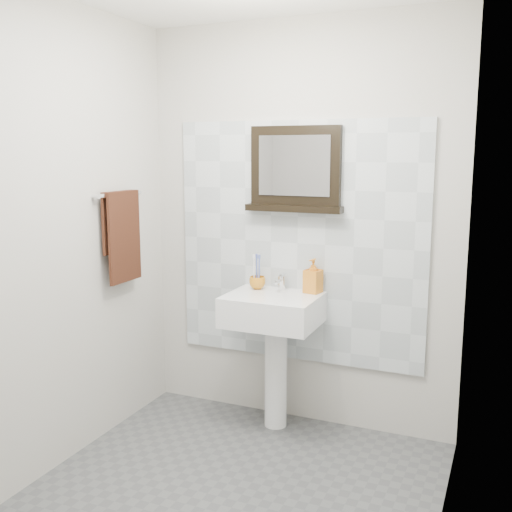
{
  "coord_description": "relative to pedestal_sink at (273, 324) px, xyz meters",
  "views": [
    {
      "loc": [
        1.22,
        -2.39,
        1.71
      ],
      "look_at": [
        -0.05,
        0.55,
        1.15
      ],
      "focal_mm": 42.0,
      "sensor_mm": 36.0,
      "label": 1
    }
  ],
  "objects": [
    {
      "name": "floor",
      "position": [
        0.08,
        -0.87,
        -0.68
      ],
      "size": [
        2.0,
        2.2,
        0.01
      ],
      "primitive_type": "cube",
      "color": "#4F5154",
      "rests_on": "ground"
    },
    {
      "name": "left_wall",
      "position": [
        -0.92,
        -0.87,
        0.57
      ],
      "size": [
        0.01,
        2.2,
        2.5
      ],
      "primitive_type": "cube",
      "color": "#B8B5AF",
      "rests_on": "ground"
    },
    {
      "name": "towel_bar",
      "position": [
        -0.87,
        -0.3,
        0.78
      ],
      "size": [
        0.07,
        0.4,
        0.03
      ],
      "color": "silver",
      "rests_on": "left_wall"
    },
    {
      "name": "soap_dispenser",
      "position": [
        0.2,
        0.14,
        0.29
      ],
      "size": [
        0.11,
        0.11,
        0.21
      ],
      "primitive_type": "imported",
      "rotation": [
        0.0,
        0.0,
        -0.2
      ],
      "color": "#D05718",
      "rests_on": "pedestal_sink"
    },
    {
      "name": "framed_mirror",
      "position": [
        0.06,
        0.19,
        0.92
      ],
      "size": [
        0.61,
        0.11,
        0.51
      ],
      "color": "black",
      "rests_on": "back_wall"
    },
    {
      "name": "toothbrushes",
      "position": [
        -0.15,
        0.11,
        0.31
      ],
      "size": [
        0.05,
        0.04,
        0.21
      ],
      "color": "white",
      "rests_on": "toothbrush_cup"
    },
    {
      "name": "hand_towel",
      "position": [
        -0.86,
        -0.3,
        0.57
      ],
      "size": [
        0.06,
        0.3,
        0.55
      ],
      "color": "black",
      "rests_on": "towel_bar"
    },
    {
      "name": "back_wall",
      "position": [
        0.08,
        0.23,
        0.57
      ],
      "size": [
        2.0,
        0.01,
        2.5
      ],
      "primitive_type": "cube",
      "color": "#B8B5AF",
      "rests_on": "ground"
    },
    {
      "name": "front_wall",
      "position": [
        0.08,
        -1.97,
        0.57
      ],
      "size": [
        2.0,
        0.01,
        2.5
      ],
      "primitive_type": "cube",
      "color": "#B8B5AF",
      "rests_on": "ground"
    },
    {
      "name": "pedestal_sink",
      "position": [
        0.0,
        0.0,
        0.0
      ],
      "size": [
        0.55,
        0.44,
        0.96
      ],
      "color": "white",
      "rests_on": "ground"
    },
    {
      "name": "toothbrush_cup",
      "position": [
        -0.15,
        0.1,
        0.22
      ],
      "size": [
        0.13,
        0.13,
        0.08
      ],
      "primitive_type": "imported",
      "rotation": [
        0.0,
        0.0,
        0.37
      ],
      "color": "orange",
      "rests_on": "pedestal_sink"
    },
    {
      "name": "right_wall",
      "position": [
        1.08,
        -0.87,
        0.57
      ],
      "size": [
        0.01,
        2.2,
        2.5
      ],
      "primitive_type": "cube",
      "color": "#B8B5AF",
      "rests_on": "ground"
    },
    {
      "name": "splashback",
      "position": [
        0.08,
        0.21,
        0.47
      ],
      "size": [
        1.6,
        0.02,
        1.5
      ],
      "primitive_type": "cube",
      "color": "silver",
      "rests_on": "back_wall"
    }
  ]
}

